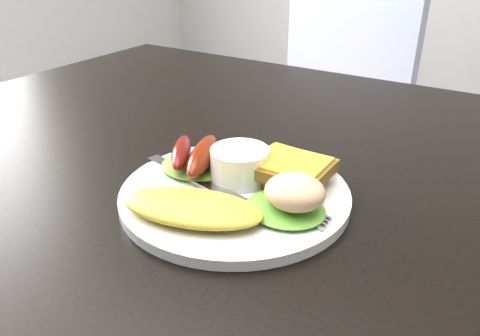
{
  "coord_description": "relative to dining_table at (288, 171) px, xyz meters",
  "views": [
    {
      "loc": [
        0.23,
        -0.48,
        1.0
      ],
      "look_at": [
        -0.0,
        -0.11,
        0.78
      ],
      "focal_mm": 35.0,
      "sensor_mm": 36.0,
      "label": 1
    }
  ],
  "objects": [
    {
      "name": "dining_table",
      "position": [
        0.0,
        0.0,
        0.0
      ],
      "size": [
        1.2,
        0.8,
        0.04
      ],
      "primitive_type": "cube",
      "color": "black",
      "rests_on": "ground"
    },
    {
      "name": "omelette",
      "position": [
        -0.01,
        -0.19,
        0.04
      ],
      "size": [
        0.15,
        0.1,
        0.02
      ],
      "primitive_type": "ellipsoid",
      "rotation": [
        0.0,
        0.0,
        0.27
      ],
      "color": "gold",
      "rests_on": "plate"
    },
    {
      "name": "toast_b",
      "position": [
        0.05,
        -0.08,
        0.05
      ],
      "size": [
        0.07,
        0.07,
        0.01
      ],
      "primitive_type": "cube",
      "rotation": [
        0.0,
        0.0,
        -0.01
      ],
      "color": "#7B5E13",
      "rests_on": "toast_a"
    },
    {
      "name": "dining_chair",
      "position": [
        -0.3,
        0.84,
        -0.28
      ],
      "size": [
        0.55,
        0.55,
        0.06
      ],
      "primitive_type": "cube",
      "rotation": [
        0.0,
        0.0,
        -0.18
      ],
      "color": "#AC745B",
      "rests_on": "ground"
    },
    {
      "name": "plate",
      "position": [
        -0.0,
        -0.12,
        0.03
      ],
      "size": [
        0.24,
        0.24,
        0.01
      ],
      "primitive_type": "cylinder",
      "color": "white",
      "rests_on": "dining_table"
    },
    {
      "name": "person",
      "position": [
        -0.21,
        0.72,
        0.02
      ],
      "size": [
        0.63,
        0.51,
        1.5
      ],
      "primitive_type": "imported",
      "rotation": [
        0.0,
        0.0,
        3.45
      ],
      "color": "navy",
      "rests_on": "ground"
    },
    {
      "name": "fork",
      "position": [
        -0.04,
        -0.13,
        0.03
      ],
      "size": [
        0.17,
        0.05,
        0.0
      ],
      "primitive_type": "cube",
      "rotation": [
        0.0,
        0.0,
        -0.21
      ],
      "color": "#ADAFB7",
      "rests_on": "plate"
    },
    {
      "name": "sausage_b",
      "position": [
        -0.05,
        -0.11,
        0.05
      ],
      "size": [
        0.06,
        0.1,
        0.02
      ],
      "primitive_type": "ellipsoid",
      "rotation": [
        0.0,
        0.0,
        0.39
      ],
      "color": "#641C05",
      "rests_on": "lettuce_left"
    },
    {
      "name": "ramekin",
      "position": [
        -0.01,
        -0.1,
        0.05
      ],
      "size": [
        0.06,
        0.06,
        0.04
      ],
      "primitive_type": "cylinder",
      "rotation": [
        0.0,
        0.0,
        -0.03
      ],
      "color": "white",
      "rests_on": "plate"
    },
    {
      "name": "toast_a",
      "position": [
        0.03,
        -0.07,
        0.04
      ],
      "size": [
        0.09,
        0.09,
        0.01
      ],
      "primitive_type": "cube",
      "rotation": [
        0.0,
        0.0,
        -0.08
      ],
      "color": "olive",
      "rests_on": "plate"
    },
    {
      "name": "lettuce_left",
      "position": [
        -0.06,
        -0.1,
        0.04
      ],
      "size": [
        0.1,
        0.09,
        0.01
      ],
      "primitive_type": "ellipsoid",
      "rotation": [
        0.0,
        0.0,
        0.23
      ],
      "color": "olive",
      "rests_on": "plate"
    },
    {
      "name": "sausage_a",
      "position": [
        -0.08,
        -0.11,
        0.05
      ],
      "size": [
        0.06,
        0.08,
        0.02
      ],
      "primitive_type": "ellipsoid",
      "rotation": [
        0.0,
        0.0,
        0.55
      ],
      "color": "#601409",
      "rests_on": "lettuce_left"
    },
    {
      "name": "lettuce_right",
      "position": [
        0.06,
        -0.13,
        0.04
      ],
      "size": [
        0.09,
        0.08,
        0.01
      ],
      "primitive_type": "ellipsoid",
      "rotation": [
        0.0,
        0.0,
        -0.17
      ],
      "color": "#57922E",
      "rests_on": "plate"
    },
    {
      "name": "potato_salad",
      "position": [
        0.07,
        -0.13,
        0.06
      ],
      "size": [
        0.06,
        0.06,
        0.03
      ],
      "primitive_type": "ellipsoid",
      "rotation": [
        0.0,
        0.0,
        0.02
      ],
      "color": "#F5E4B4",
      "rests_on": "lettuce_right"
    }
  ]
}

